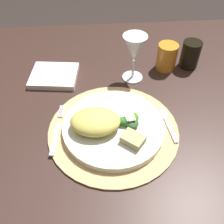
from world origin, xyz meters
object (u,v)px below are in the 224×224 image
Objects in this scene: dining_table at (123,135)px; dinner_plate at (113,127)px; dark_tumbler at (190,54)px; wine_glass at (134,50)px; fork at (57,131)px; napkin at (54,76)px; spoon at (166,119)px; amber_tumbler at (167,57)px.

dinner_plate reaches higher than dining_table.
dark_tumbler reaches higher than dining_table.
dining_table is at bearing -105.98° from wine_glass.
dark_tumbler is at bearing 14.24° from wine_glass.
dark_tumbler is (0.28, 0.27, 0.03)m from dinner_plate.
dining_table is 0.21m from fork.
dinner_plate is at bearing -0.94° from fork.
dinner_plate is 1.81× the size of napkin.
dining_table is 0.35m from dark_tumbler.
wine_glass reaches higher than spoon.
amber_tumbler is (0.37, 0.03, 0.04)m from napkin.
dining_table is 9.78× the size of wine_glass.
wine_glass reaches higher than napkin.
fork is 0.50m from dark_tumbler.
fork is 1.41× the size of spoon.
wine_glass is at bearing 70.07° from dinner_plate.
wine_glass reaches higher than dark_tumbler.
fork is at bearing -147.85° from dark_tumbler.
wine_glass is (0.25, -0.02, 0.10)m from napkin.
spoon reaches higher than dining_table.
fork is (-0.15, 0.00, -0.01)m from dinner_plate.
dining_table is 10.06× the size of napkin.
amber_tumbler reaches higher than dinner_plate.
amber_tumbler reaches higher than napkin.
napkin is (-0.32, 0.21, 0.00)m from spoon.
spoon is (0.29, 0.02, 0.00)m from fork.
dining_table is at bearing 59.96° from dinner_plate.
wine_glass is (-0.07, 0.20, 0.10)m from spoon.
dark_tumbler is (0.45, 0.03, 0.04)m from napkin.
spoon is 0.38m from napkin.
spoon is at bearing 8.73° from dinner_plate.
fork is (-0.18, -0.05, 0.10)m from dining_table.
dark_tumbler reaches higher than amber_tumbler.
dinner_plate is at bearing -109.93° from wine_glass.
dark_tumbler is at bearing 41.03° from dining_table.
napkin is at bearing 126.21° from dinner_plate.
napkin is 0.97× the size of wine_glass.
spoon is 1.34× the size of dark_tumbler.
spoon is at bearing -33.91° from napkin.
dinner_plate is (-0.03, -0.06, 0.11)m from dining_table.
dining_table is 12.10× the size of spoon.
spoon is 0.81× the size of wine_glass.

